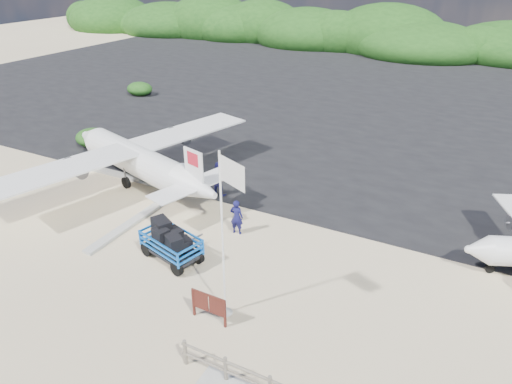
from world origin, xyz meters
TOP-DOWN VIEW (x-y plane):
  - ground at (0.00, 0.00)m, footprint 160.00×160.00m
  - asphalt_apron at (0.00, 30.00)m, footprint 90.00×50.00m
  - lagoon at (-9.00, 1.50)m, footprint 9.00×7.00m
  - vegetation_band at (0.00, 55.00)m, footprint 124.00×8.00m
  - baggage_cart at (-0.91, -0.48)m, footprint 3.25×2.36m
  - flagpole at (2.89, -2.34)m, footprint 1.40×1.02m
  - signboard at (2.61, -2.98)m, footprint 1.51×0.16m
  - crew_a at (0.54, 2.67)m, footprint 0.68×0.49m
  - crew_b at (-2.35, 5.72)m, footprint 0.96×0.76m
  - aircraft_small at (-7.25, 35.55)m, footprint 8.95×8.95m

SIDE VIEW (x-z plane):
  - ground at x=0.00m, z-range 0.00..0.00m
  - asphalt_apron at x=0.00m, z-range -0.02..0.02m
  - lagoon at x=-9.00m, z-range -0.20..0.20m
  - vegetation_band at x=0.00m, z-range -2.20..2.20m
  - baggage_cart at x=-0.91m, z-range -0.73..0.73m
  - flagpole at x=2.89m, z-range -3.24..3.24m
  - signboard at x=2.61m, z-range -0.62..0.62m
  - aircraft_small at x=-7.25m, z-range -1.23..1.23m
  - crew_a at x=0.54m, z-range 0.00..1.76m
  - crew_b at x=-2.35m, z-range 0.00..1.95m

